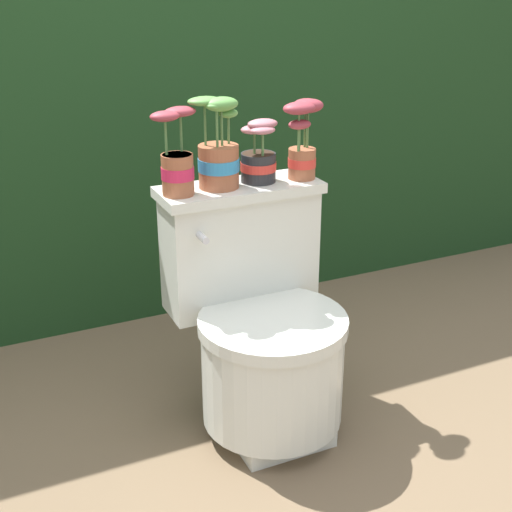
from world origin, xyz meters
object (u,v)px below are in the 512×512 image
at_px(potted_plant_left, 177,162).
at_px(potted_plant_midright, 303,138).
at_px(potted_plant_middle, 259,157).
at_px(potted_plant_midleft, 218,154).
at_px(toilet, 262,329).

xyz_separation_m(potted_plant_left, potted_plant_midright, (0.39, -0.01, 0.03)).
bearing_deg(potted_plant_middle, potted_plant_midright, -10.87).
distance_m(potted_plant_left, potted_plant_midleft, 0.13).
bearing_deg(toilet, potted_plant_middle, 68.02).
distance_m(potted_plant_midleft, potted_plant_middle, 0.13).
distance_m(potted_plant_left, potted_plant_midright, 0.39).
bearing_deg(potted_plant_left, potted_plant_midright, -1.53).
height_order(toilet, potted_plant_midleft, potted_plant_midleft).
xyz_separation_m(toilet, potted_plant_left, (-0.19, 0.14, 0.49)).
xyz_separation_m(potted_plant_midleft, potted_plant_midright, (0.26, -0.02, 0.02)).
bearing_deg(potted_plant_midright, potted_plant_left, 178.47).
bearing_deg(toilet, potted_plant_left, 143.13).
xyz_separation_m(potted_plant_middle, potted_plant_midright, (0.13, -0.03, 0.05)).
distance_m(toilet, potted_plant_middle, 0.51).
bearing_deg(potted_plant_left, potted_plant_middle, 3.30).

